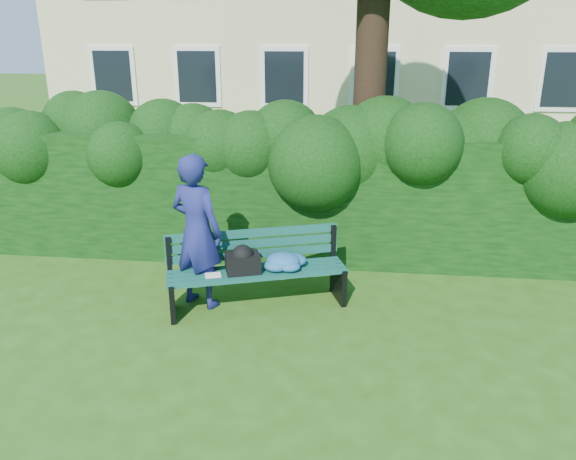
# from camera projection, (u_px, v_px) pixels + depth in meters

# --- Properties ---
(ground) EXTENTS (80.00, 80.00, 0.00)m
(ground) POSITION_uv_depth(u_px,v_px,m) (282.00, 328.00, 6.26)
(ground) COLOR #2D5011
(ground) RESTS_ON ground
(hedge) EXTENTS (10.00, 1.00, 1.80)m
(hedge) POSITION_uv_depth(u_px,v_px,m) (301.00, 197.00, 8.02)
(hedge) COLOR black
(hedge) RESTS_ON ground
(park_bench) EXTENTS (2.16, 1.21, 0.89)m
(park_bench) POSITION_uv_depth(u_px,v_px,m) (260.00, 266.00, 6.64)
(park_bench) COLOR #0D423B
(park_bench) RESTS_ON ground
(man_reading) EXTENTS (0.79, 0.67, 1.85)m
(man_reading) POSITION_uv_depth(u_px,v_px,m) (197.00, 231.00, 6.53)
(man_reading) COLOR navy
(man_reading) RESTS_ON ground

